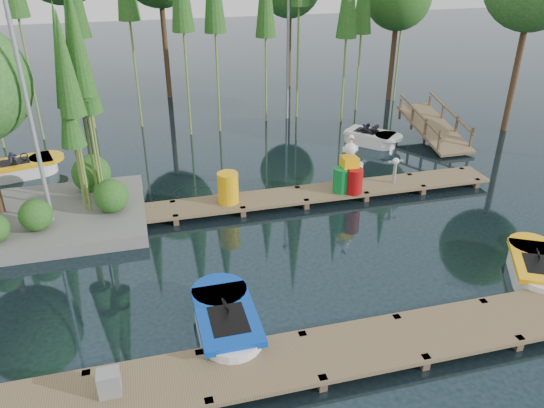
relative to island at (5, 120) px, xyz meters
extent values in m
plane|color=#1D2F37|center=(6.30, -3.29, -3.18)|extent=(90.00, 90.00, 0.00)
cube|color=brown|center=(6.30, -7.79, -2.93)|extent=(18.00, 1.50, 0.10)
cube|color=brown|center=(2.00, -7.16, -3.13)|extent=(0.16, 0.16, 0.50)
cube|color=brown|center=(4.15, -7.16, -3.13)|extent=(0.16, 0.16, 0.50)
cube|color=brown|center=(6.30, -8.42, -3.13)|extent=(0.16, 0.16, 0.50)
cube|color=brown|center=(6.30, -7.16, -3.13)|extent=(0.16, 0.16, 0.50)
cube|color=brown|center=(8.45, -8.42, -3.13)|extent=(0.16, 0.16, 0.50)
cube|color=brown|center=(8.45, -7.16, -3.13)|extent=(0.16, 0.16, 0.50)
cube|color=brown|center=(10.60, -8.42, -3.13)|extent=(0.16, 0.16, 0.50)
cube|color=brown|center=(10.60, -7.16, -3.13)|extent=(0.16, 0.16, 0.50)
cube|color=brown|center=(7.30, -0.79, -2.93)|extent=(15.00, 1.20, 0.10)
cube|color=brown|center=(0.20, -1.27, -3.13)|extent=(0.16, 0.16, 0.50)
cube|color=brown|center=(0.20, -0.31, -3.13)|extent=(0.16, 0.16, 0.50)
cube|color=brown|center=(2.23, -1.27, -3.13)|extent=(0.16, 0.16, 0.50)
cube|color=brown|center=(2.23, -0.31, -3.13)|extent=(0.16, 0.16, 0.50)
cube|color=brown|center=(4.26, -1.27, -3.13)|extent=(0.16, 0.16, 0.50)
cube|color=brown|center=(4.26, -0.31, -3.13)|extent=(0.16, 0.16, 0.50)
cube|color=brown|center=(6.28, -1.27, -3.13)|extent=(0.16, 0.16, 0.50)
cube|color=brown|center=(6.28, -0.31, -3.13)|extent=(0.16, 0.16, 0.50)
cube|color=brown|center=(8.31, -1.27, -3.13)|extent=(0.16, 0.16, 0.50)
cube|color=brown|center=(8.31, -0.31, -3.13)|extent=(0.16, 0.16, 0.50)
cube|color=brown|center=(10.34, -1.27, -3.13)|extent=(0.16, 0.16, 0.50)
cube|color=brown|center=(10.34, -0.31, -3.13)|extent=(0.16, 0.16, 0.50)
cube|color=brown|center=(12.37, -1.27, -3.13)|extent=(0.16, 0.16, 0.50)
cube|color=brown|center=(12.37, -0.31, -3.13)|extent=(0.16, 0.16, 0.50)
cube|color=brown|center=(14.40, -1.27, -3.13)|extent=(0.16, 0.16, 0.50)
cube|color=brown|center=(14.40, -0.31, -3.13)|extent=(0.16, 0.16, 0.50)
cube|color=slate|center=(0.30, -0.29, -3.00)|extent=(6.20, 4.20, 0.42)
sphere|color=#2B5F1F|center=(0.50, -1.29, -2.34)|extent=(0.90, 0.90, 0.90)
sphere|color=#2B5F1F|center=(1.90, 0.91, -2.19)|extent=(1.20, 1.20, 1.20)
sphere|color=#2B5F1F|center=(2.50, -0.69, -2.29)|extent=(1.00, 1.00, 1.00)
cylinder|color=olive|center=(2.04, 0.27, -0.22)|extent=(0.07, 0.07, 5.93)
cone|color=#2B5F1F|center=(2.04, 0.27, 1.86)|extent=(0.70, 0.70, 2.97)
cylinder|color=olive|center=(1.73, 0.11, -0.35)|extent=(0.07, 0.07, 5.66)
cone|color=#2B5F1F|center=(1.73, 0.11, 1.63)|extent=(0.70, 0.70, 2.83)
cylinder|color=olive|center=(2.23, 0.30, -0.57)|extent=(0.07, 0.07, 5.22)
cone|color=#2B5F1F|center=(2.23, 0.30, 1.26)|extent=(0.70, 0.70, 2.61)
cylinder|color=olive|center=(1.85, -0.51, -0.42)|extent=(0.07, 0.07, 5.53)
cone|color=#2B5F1F|center=(1.85, -0.51, 1.52)|extent=(0.70, 0.70, 2.76)
cylinder|color=olive|center=(1.71, -0.39, -1.18)|extent=(0.07, 0.07, 4.01)
cone|color=#2B5F1F|center=(1.71, -0.39, 0.23)|extent=(0.70, 0.70, 2.01)
cylinder|color=olive|center=(2.17, 0.16, -0.13)|extent=(0.07, 0.07, 6.11)
cone|color=#2B5F1F|center=(2.17, 0.16, 2.01)|extent=(0.70, 0.70, 3.05)
cylinder|color=#442E1C|center=(19.04, 3.61, -0.15)|extent=(0.26, 0.26, 6.06)
cylinder|color=#442E1C|center=(16.28, 9.35, -0.67)|extent=(0.26, 0.26, 5.02)
cylinder|color=#442E1C|center=(12.04, 13.41, -0.53)|extent=(0.26, 0.26, 5.31)
cylinder|color=#442E1C|center=(5.30, 12.74, 0.05)|extent=(0.26, 0.26, 6.46)
cylinder|color=#442E1C|center=(0.88, 12.71, 0.24)|extent=(0.26, 0.26, 6.85)
cylinder|color=olive|center=(-0.41, 7.53, 1.65)|extent=(0.09, 0.09, 9.66)
cylinder|color=olive|center=(1.62, 8.54, 0.66)|extent=(0.09, 0.09, 7.69)
cylinder|color=olive|center=(3.67, 8.19, 1.31)|extent=(0.09, 0.09, 8.99)
cylinder|color=olive|center=(5.66, 6.58, 1.03)|extent=(0.09, 0.09, 8.44)
cylinder|color=olive|center=(6.95, 6.71, 0.93)|extent=(0.09, 0.09, 8.22)
cylinder|color=olive|center=(9.25, 7.58, 0.52)|extent=(0.09, 0.09, 7.41)
cylinder|color=olive|center=(10.79, 7.80, 1.70)|extent=(0.09, 0.09, 9.77)
cylinder|color=olive|center=(12.54, 6.54, 0.52)|extent=(0.09, 0.09, 7.40)
cylinder|color=olive|center=(13.93, 8.13, 0.39)|extent=(0.09, 0.09, 7.14)
cylinder|color=olive|center=(16.47, 9.13, 1.12)|extent=(0.09, 0.09, 8.61)
cylinder|color=gray|center=(0.80, -0.79, 0.32)|extent=(0.12, 0.12, 7.00)
cylinder|color=gray|center=(10.30, 7.71, 0.32)|extent=(0.12, 0.12, 7.00)
cube|color=brown|center=(15.30, 3.21, -2.63)|extent=(1.50, 3.94, 0.95)
cube|color=brown|center=(14.60, 1.61, -2.59)|extent=(0.08, 0.08, 0.90)
cube|color=brown|center=(14.60, 2.71, -2.48)|extent=(0.08, 0.08, 0.90)
cube|color=brown|center=(14.60, 3.81, -2.37)|extent=(0.08, 0.08, 0.90)
cube|color=brown|center=(14.60, 4.91, -2.26)|extent=(0.08, 0.08, 0.90)
cube|color=brown|center=(14.60, 3.21, -2.03)|extent=(0.06, 3.54, 0.83)
cube|color=brown|center=(16.00, 1.61, -2.59)|extent=(0.08, 0.08, 0.90)
cube|color=brown|center=(16.00, 2.71, -2.48)|extent=(0.08, 0.08, 0.90)
cube|color=brown|center=(16.00, 3.81, -2.37)|extent=(0.08, 0.08, 0.90)
cube|color=brown|center=(16.00, 4.91, -2.26)|extent=(0.08, 0.08, 0.90)
cube|color=brown|center=(16.00, 3.21, -2.03)|extent=(0.06, 3.54, 0.83)
cube|color=white|center=(4.84, -6.46, -2.98)|extent=(1.23, 1.24, 0.56)
cylinder|color=white|center=(4.84, -5.84, -2.98)|extent=(1.23, 1.23, 0.56)
cylinder|color=white|center=(4.84, -7.08, -2.98)|extent=(1.23, 1.23, 0.56)
cube|color=#0639AB|center=(4.84, -6.46, -2.67)|extent=(1.26, 2.15, 0.14)
cylinder|color=#0639AB|center=(4.84, -5.56, -2.67)|extent=(1.26, 1.26, 0.14)
cube|color=black|center=(4.84, -6.66, -2.63)|extent=(0.77, 1.02, 0.06)
torus|color=black|center=(4.84, -6.30, -2.47)|extent=(0.15, 0.28, 0.27)
cube|color=white|center=(12.66, -6.33, -3.00)|extent=(1.53, 1.54, 0.52)
cylinder|color=white|center=(12.93, -5.84, -3.00)|extent=(1.53, 1.53, 0.52)
cylinder|color=white|center=(12.38, -6.83, -3.00)|extent=(1.53, 1.53, 0.52)
cube|color=#FFB00D|center=(12.66, -6.33, -2.71)|extent=(1.95, 2.27, 0.13)
cylinder|color=#FFB00D|center=(13.05, -5.61, -2.71)|extent=(1.56, 1.56, 0.13)
cube|color=black|center=(12.57, -6.50, -2.67)|extent=(1.06, 1.15, 0.06)
torus|color=black|center=(12.72, -6.21, -2.53)|extent=(0.25, 0.29, 0.25)
cube|color=white|center=(-0.67, 3.76, -2.99)|extent=(1.45, 1.44, 0.54)
cylinder|color=white|center=(-0.10, 3.91, -2.99)|extent=(1.44, 1.44, 0.54)
cylinder|color=white|center=(-1.24, 3.61, -2.99)|extent=(1.44, 1.44, 0.54)
cube|color=#FFB00D|center=(-0.67, 3.76, -2.69)|extent=(2.29, 1.69, 0.14)
cylinder|color=#FFB00D|center=(0.16, 3.98, -2.69)|extent=(1.47, 1.47, 0.14)
cube|color=black|center=(-0.86, 3.71, -2.65)|extent=(1.12, 0.95, 0.06)
torus|color=black|center=(-0.53, 3.80, -2.50)|extent=(0.30, 0.21, 0.26)
imported|color=#1E1E2D|center=(-0.91, 3.70, -2.41)|extent=(0.49, 0.42, 0.95)
cube|color=white|center=(12.63, 3.56, -3.00)|extent=(1.53, 1.53, 0.49)
cylinder|color=white|center=(13.00, 3.16, -3.00)|extent=(1.53, 1.53, 0.49)
cylinder|color=white|center=(12.26, 3.96, -3.00)|extent=(1.53, 1.53, 0.49)
cube|color=white|center=(12.63, 3.56, -2.73)|extent=(2.09, 2.13, 0.13)
cylinder|color=white|center=(13.16, 2.98, -2.73)|extent=(1.56, 1.56, 0.13)
cube|color=black|center=(12.50, 3.69, -2.69)|extent=(1.10, 1.11, 0.05)
torus|color=black|center=(12.72, 3.46, -2.55)|extent=(0.27, 0.27, 0.24)
imported|color=#1E1E2D|center=(12.47, 3.72, -2.51)|extent=(0.44, 0.45, 0.81)
imported|color=#1E1E2D|center=(12.92, 3.70, -2.56)|extent=(0.34, 0.35, 0.61)
cube|color=gray|center=(2.46, -7.79, -2.64)|extent=(0.40, 0.34, 0.49)
cylinder|color=#FFB00D|center=(5.94, -0.79, -2.40)|extent=(0.64, 0.64, 0.97)
cylinder|color=#0C732C|center=(9.57, -0.98, -2.48)|extent=(0.54, 0.54, 0.82)
cylinder|color=silver|center=(10.11, -0.71, -2.48)|extent=(0.54, 0.54, 0.82)
cylinder|color=#9E0B0C|center=(9.93, -1.16, -2.48)|extent=(0.54, 0.54, 0.82)
cube|color=#FFB00D|center=(9.84, -0.89, -1.91)|extent=(0.50, 0.50, 0.32)
sphere|color=white|center=(9.84, -0.89, -1.48)|extent=(0.40, 0.40, 0.40)
cylinder|color=white|center=(9.84, -0.89, -1.25)|extent=(0.09, 0.09, 0.27)
sphere|color=white|center=(9.84, -0.89, -1.10)|extent=(0.18, 0.18, 0.18)
cone|color=#FF4E0D|center=(9.84, -1.07, -1.12)|extent=(0.09, 0.27, 0.09)
cube|color=white|center=(9.84, -0.89, -1.48)|extent=(0.50, 0.05, 0.16)
cylinder|color=gray|center=(11.52, -0.79, -2.55)|extent=(0.11, 0.11, 0.66)
sphere|color=white|center=(11.52, -0.79, -2.11)|extent=(0.22, 0.22, 0.22)
cube|color=gray|center=(11.52, -0.79, -2.11)|extent=(0.55, 0.04, 0.04)
cone|color=#FF4E0D|center=(11.52, -0.92, -2.11)|extent=(0.04, 0.11, 0.04)
camera|label=1|loc=(3.50, -15.29, 4.52)|focal=35.00mm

